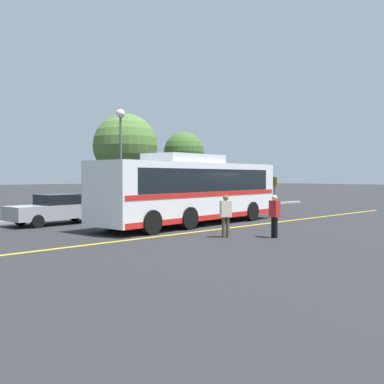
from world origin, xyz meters
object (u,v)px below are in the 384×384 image
(parked_car_2, at_px, (154,204))
(tree_1, at_px, (125,146))
(pedestrian_0, at_px, (275,214))
(parked_car_3, at_px, (228,200))
(tree_2, at_px, (184,152))
(parked_car_1, at_px, (58,209))
(pedestrian_1, at_px, (226,214))
(street_lamp, at_px, (121,135))
(bus_stop_sign, at_px, (274,191))
(transit_bus, at_px, (192,189))

(parked_car_2, xyz_separation_m, tree_1, (2.12, 5.85, 3.75))
(parked_car_2, relative_size, pedestrian_0, 2.77)
(parked_car_3, xyz_separation_m, tree_2, (1.31, 5.92, 3.58))
(parked_car_1, height_order, tree_1, tree_1)
(pedestrian_0, height_order, pedestrian_1, pedestrian_0)
(parked_car_3, bearing_deg, parked_car_2, -86.26)
(parked_car_1, distance_m, pedestrian_0, 10.87)
(parked_car_1, relative_size, street_lamp, 0.76)
(parked_car_1, bearing_deg, bus_stop_sign, -116.69)
(pedestrian_0, relative_size, street_lamp, 0.25)
(bus_stop_sign, relative_size, tree_2, 0.40)
(parked_car_1, distance_m, parked_car_3, 12.90)
(pedestrian_0, bearing_deg, street_lamp, -175.79)
(transit_bus, relative_size, parked_car_3, 2.38)
(tree_2, bearing_deg, street_lamp, -158.76)
(pedestrian_1, height_order, tree_1, tree_1)
(parked_car_3, bearing_deg, pedestrian_0, -39.41)
(parked_car_1, relative_size, tree_1, 0.73)
(transit_bus, relative_size, tree_1, 1.70)
(pedestrian_1, xyz_separation_m, street_lamp, (3.46, 11.89, 3.99))
(street_lamp, distance_m, tree_2, 9.05)
(parked_car_2, relative_size, tree_2, 0.76)
(parked_car_3, height_order, street_lamp, street_lamp)
(parked_car_3, height_order, tree_2, tree_2)
(transit_bus, xyz_separation_m, tree_1, (3.70, 10.66, 2.78))
(pedestrian_0, bearing_deg, tree_1, 177.51)
(bus_stop_sign, xyz_separation_m, street_lamp, (-5.47, 7.71, 3.43))
(tree_2, bearing_deg, bus_stop_sign, -104.98)
(tree_2, bearing_deg, transit_bus, -131.32)
(parked_car_2, height_order, pedestrian_1, pedestrian_1)
(parked_car_1, xyz_separation_m, tree_2, (14.21, 6.25, 3.53))
(transit_bus, relative_size, parked_car_1, 2.33)
(pedestrian_0, bearing_deg, bus_stop_sign, 139.32)
(transit_bus, distance_m, pedestrian_0, 5.68)
(parked_car_1, xyz_separation_m, parked_car_3, (12.90, 0.33, -0.05))
(pedestrian_0, bearing_deg, parked_car_3, 152.29)
(bus_stop_sign, xyz_separation_m, tree_1, (-2.99, 10.69, 3.01))
(tree_1, bearing_deg, street_lamp, -129.80)
(transit_bus, height_order, tree_2, tree_2)
(parked_car_1, height_order, pedestrian_0, pedestrian_0)
(bus_stop_sign, xyz_separation_m, tree_2, (2.94, 10.98, 2.79))
(parked_car_3, xyz_separation_m, pedestrian_1, (-10.56, -9.24, 0.23))
(parked_car_3, height_order, pedestrian_1, pedestrian_1)
(tree_1, bearing_deg, transit_bus, -109.12)
(bus_stop_sign, bearing_deg, tree_2, 159.11)
(pedestrian_1, distance_m, street_lamp, 13.01)
(pedestrian_1, bearing_deg, parked_car_1, 132.07)
(tree_1, distance_m, tree_2, 5.94)
(tree_1, bearing_deg, bus_stop_sign, -74.36)
(parked_car_3, relative_size, bus_stop_sign, 2.07)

